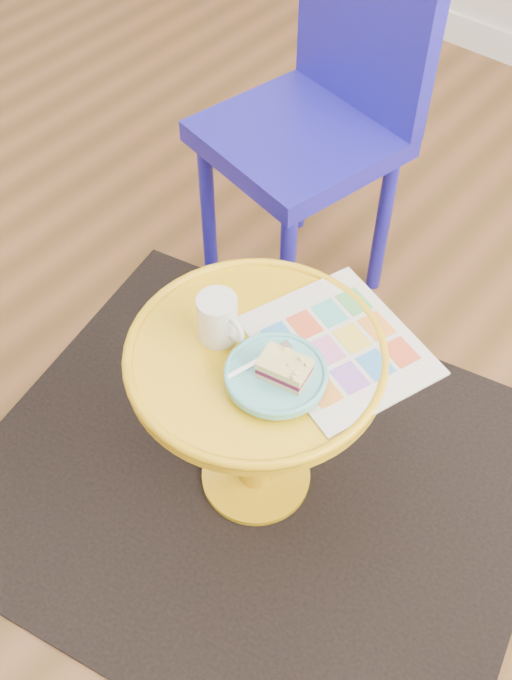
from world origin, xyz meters
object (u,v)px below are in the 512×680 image
Objects in this scene: newspaper at (339,345)px; plate at (276,375)px; side_table at (256,394)px; mug at (218,318)px; chair at (323,106)px.

newspaper is 0.15m from plate.
newspaper reaches higher than side_table.
mug reaches higher than newspaper.
plate reaches higher than newspaper.
plate is (0.41, -0.69, -0.05)m from chair.
side_table is 4.56× the size of mug.
chair is 5.03× the size of plate.
side_table is 2.66× the size of plate.
plate is (0.07, -0.03, 0.16)m from side_table.
chair is (-0.34, 0.66, 0.21)m from side_table.
chair is 0.80m from plate.
newspaper is (0.45, -0.55, -0.07)m from chair.
side_table is 0.21m from mug.
side_table is at bearing -115.10° from newspaper.
newspaper is 0.24m from mug.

